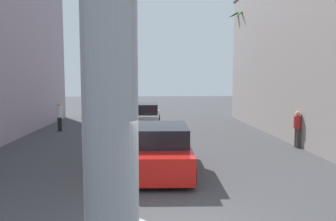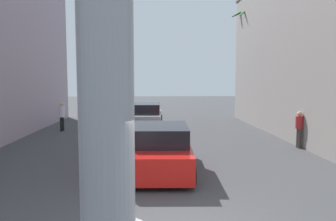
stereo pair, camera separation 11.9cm
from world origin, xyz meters
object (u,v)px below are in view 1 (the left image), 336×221
at_px(car_far, 144,116).
at_px(pedestrian_mid_right, 297,126).
at_px(palm_tree_far_right, 247,48).
at_px(pedestrian_far_left, 59,115).
at_px(street_lamp, 323,44).
at_px(traffic_light_mast, 17,36).
at_px(car_lead, 160,149).

bearing_deg(car_far, pedestrian_mid_right, -43.80).
relative_size(palm_tree_far_right, pedestrian_far_left, 5.01).
height_order(street_lamp, pedestrian_mid_right, street_lamp).
bearing_deg(pedestrian_mid_right, traffic_light_mast, -166.12).
height_order(palm_tree_far_right, pedestrian_mid_right, palm_tree_far_right).
bearing_deg(street_lamp, traffic_light_mast, -173.96).
height_order(car_far, pedestrian_far_left, pedestrian_far_left).
distance_m(car_lead, pedestrian_far_left, 10.58).
distance_m(car_far, pedestrian_mid_right, 9.78).
bearing_deg(street_lamp, pedestrian_far_left, 150.24).
height_order(car_lead, pedestrian_far_left, pedestrian_far_left).
xyz_separation_m(car_lead, pedestrian_far_left, (-5.73, 8.89, 0.27)).
xyz_separation_m(street_lamp, car_lead, (-6.60, -1.84, -3.76)).
distance_m(car_lead, car_far, 10.19).
distance_m(car_lead, pedestrian_mid_right, 7.24).
relative_size(car_lead, pedestrian_far_left, 2.73).
bearing_deg(traffic_light_mast, palm_tree_far_right, 48.00).
height_order(palm_tree_far_right, pedestrian_far_left, palm_tree_far_right).
xyz_separation_m(car_lead, car_far, (-0.67, 10.17, -0.00)).
distance_m(street_lamp, pedestrian_far_left, 14.63).
xyz_separation_m(street_lamp, palm_tree_far_right, (0.57, 12.13, 1.00)).
height_order(street_lamp, palm_tree_far_right, palm_tree_far_right).
bearing_deg(pedestrian_far_left, traffic_light_mast, -83.79).
xyz_separation_m(car_lead, palm_tree_far_right, (7.18, 13.96, 4.76)).
bearing_deg(palm_tree_far_right, car_far, -154.19).
distance_m(traffic_light_mast, palm_tree_far_right, 17.97).
height_order(car_lead, car_far, same).
bearing_deg(pedestrian_far_left, street_lamp, -29.76).
relative_size(street_lamp, car_far, 1.56).
xyz_separation_m(palm_tree_far_right, pedestrian_far_left, (-12.91, -5.08, -4.49)).
bearing_deg(car_far, car_lead, -86.25).
relative_size(pedestrian_mid_right, pedestrian_far_left, 0.97).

